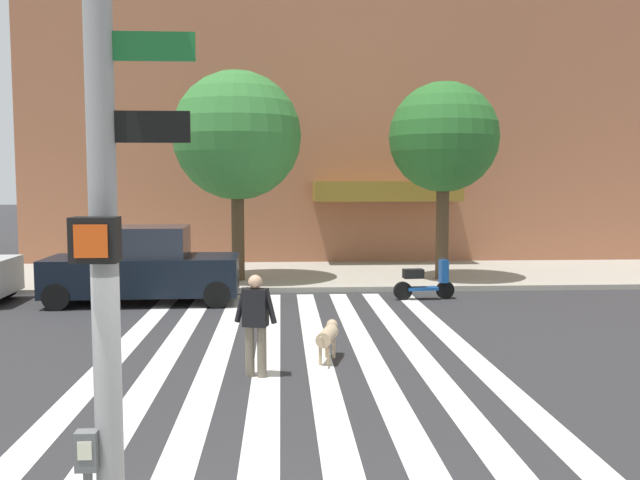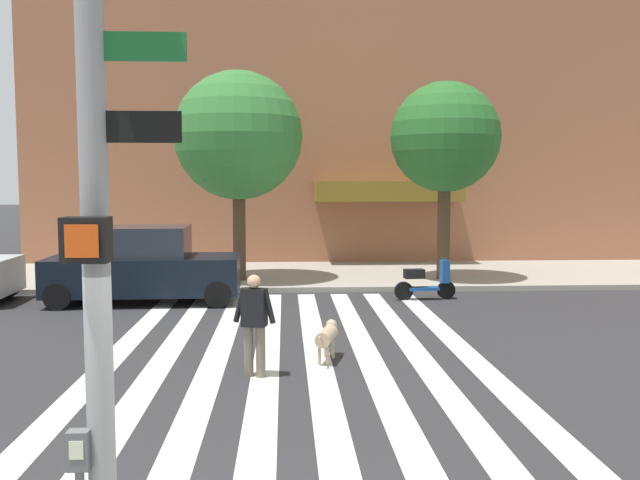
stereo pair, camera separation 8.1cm
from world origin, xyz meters
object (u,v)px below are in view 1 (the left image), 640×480
object	(u,v)px
dog_on_leash	(328,336)
traffic_light_pole	(99,114)
street_tree_nearest	(237,136)
street_tree_middle	(444,138)
parked_scooter	(424,281)
parked_car_behind_first	(141,266)
pedestrian_dog_walker	(256,319)

from	to	relation	value
dog_on_leash	traffic_light_pole	bearing A→B (deg)	-105.18
street_tree_nearest	street_tree_middle	bearing A→B (deg)	-1.56
parked_scooter	street_tree_middle	size ratio (longest dim) A/B	0.28
traffic_light_pole	street_tree_middle	xyz separation A→B (m)	(5.99, 15.68, 0.86)
parked_scooter	street_tree_nearest	xyz separation A→B (m)	(-5.04, 2.81, 3.95)
street_tree_nearest	street_tree_middle	size ratio (longest dim) A/B	1.05
traffic_light_pole	parked_scooter	size ratio (longest dim) A/B	3.55
street_tree_nearest	parked_scooter	bearing A→B (deg)	-29.14
parked_car_behind_first	pedestrian_dog_walker	distance (m)	7.47
pedestrian_dog_walker	dog_on_leash	distance (m)	1.58
parked_car_behind_first	street_tree_middle	world-z (taller)	street_tree_middle
traffic_light_pole	street_tree_middle	bearing A→B (deg)	69.10
traffic_light_pole	street_tree_nearest	world-z (taller)	street_tree_nearest
street_tree_middle	pedestrian_dog_walker	bearing A→B (deg)	-119.11
parked_car_behind_first	pedestrian_dog_walker	size ratio (longest dim) A/B	2.95
parked_scooter	street_tree_nearest	world-z (taller)	street_tree_nearest
parked_scooter	dog_on_leash	bearing A→B (deg)	-116.55
parked_scooter	street_tree_middle	distance (m)	4.84
traffic_light_pole	parked_car_behind_first	size ratio (longest dim) A/B	1.20
pedestrian_dog_walker	dog_on_leash	size ratio (longest dim) A/B	1.47
parked_scooter	street_tree_nearest	bearing A→B (deg)	150.86
street_tree_middle	traffic_light_pole	bearing A→B (deg)	-110.90
parked_car_behind_first	dog_on_leash	bearing A→B (deg)	-53.40
parked_scooter	street_tree_nearest	size ratio (longest dim) A/B	0.26
dog_on_leash	parked_scooter	bearing A→B (deg)	63.45
street_tree_middle	dog_on_leash	xyz separation A→B (m)	(-4.06, -8.57, -3.94)
street_tree_nearest	street_tree_middle	distance (m)	6.15
traffic_light_pole	pedestrian_dog_walker	distance (m)	6.78
traffic_light_pole	parked_scooter	xyz separation A→B (m)	(4.89, 13.04, -3.04)
pedestrian_dog_walker	dog_on_leash	world-z (taller)	pedestrian_dog_walker
parked_car_behind_first	street_tree_middle	distance (m)	9.49
traffic_light_pole	dog_on_leash	distance (m)	7.99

